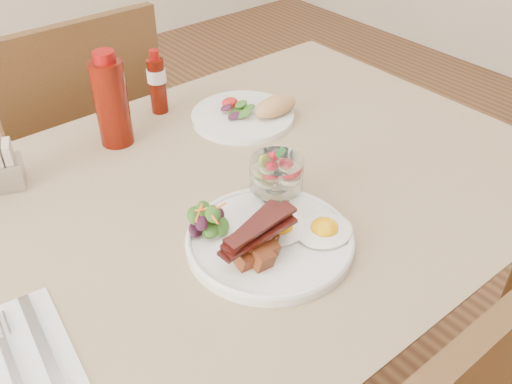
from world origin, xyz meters
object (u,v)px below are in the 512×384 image
at_px(ketchup_bottle, 112,102).
at_px(fruit_cup, 276,174).
at_px(table, 219,234).
at_px(main_plate, 270,241).
at_px(second_plate, 250,113).
at_px(hot_sauce_bottle, 157,83).
at_px(chair_far, 81,152).

bearing_deg(ketchup_bottle, fruit_cup, -73.06).
bearing_deg(table, fruit_cup, -50.60).
height_order(table, main_plate, main_plate).
bearing_deg(second_plate, fruit_cup, -120.77).
bearing_deg(hot_sauce_bottle, table, -105.12).
distance_m(chair_far, main_plate, 0.86).
distance_m(table, ketchup_bottle, 0.35).
bearing_deg(fruit_cup, table, 129.40).
distance_m(chair_far, hot_sauce_bottle, 0.44).
bearing_deg(second_plate, hot_sauce_bottle, 130.34).
distance_m(ketchup_bottle, hot_sauce_bottle, 0.15).
height_order(chair_far, hot_sauce_bottle, chair_far).
distance_m(second_plate, ketchup_bottle, 0.31).
bearing_deg(ketchup_bottle, chair_far, 82.93).
bearing_deg(main_plate, fruit_cup, 43.76).
height_order(fruit_cup, second_plate, fruit_cup).
height_order(main_plate, fruit_cup, fruit_cup).
relative_size(fruit_cup, hot_sauce_bottle, 0.64).
relative_size(table, hot_sauce_bottle, 8.89).
bearing_deg(main_plate, hot_sauce_bottle, 78.44).
bearing_deg(fruit_cup, hot_sauce_bottle, 86.61).
relative_size(fruit_cup, second_plate, 0.41).
relative_size(second_plate, ketchup_bottle, 1.15).
bearing_deg(fruit_cup, ketchup_bottle, 106.94).
bearing_deg(table, hot_sauce_bottle, 74.88).
height_order(fruit_cup, hot_sauce_bottle, hot_sauce_bottle).
xyz_separation_m(chair_far, second_plate, (0.23, -0.47, 0.24)).
relative_size(chair_far, hot_sauce_bottle, 6.22).
height_order(table, ketchup_bottle, ketchup_bottle).
xyz_separation_m(main_plate, ketchup_bottle, (-0.04, 0.45, 0.09)).
relative_size(ketchup_bottle, hot_sauce_bottle, 1.36).
xyz_separation_m(chair_far, main_plate, (-0.01, -0.82, 0.24)).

